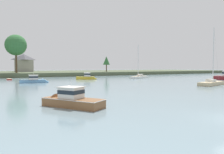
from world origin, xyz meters
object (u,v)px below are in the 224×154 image
(cruiser_wood, at_px, (67,102))
(dinghy_red, at_px, (9,79))
(sailboat_white, at_px, (139,78))
(cruiser_skyblue, at_px, (36,81))
(sailboat_sand, at_px, (211,84))
(cruiser_yellow, at_px, (87,78))

(cruiser_wood, bearing_deg, dinghy_red, 91.83)
(dinghy_red, relative_size, sailboat_white, 0.26)
(dinghy_red, distance_m, cruiser_skyblue, 16.44)
(sailboat_sand, bearing_deg, dinghy_red, 130.82)
(dinghy_red, xyz_separation_m, cruiser_skyblue, (4.75, -15.73, 0.30))
(cruiser_wood, height_order, sailboat_white, sailboat_white)
(sailboat_sand, xyz_separation_m, dinghy_red, (-35.98, 41.66, -0.12))
(sailboat_sand, xyz_separation_m, sailboat_white, (3.40, 29.78, -0.02))
(sailboat_sand, distance_m, sailboat_white, 29.98)
(dinghy_red, xyz_separation_m, cruiser_yellow, (21.30, -9.20, 0.36))
(cruiser_wood, height_order, cruiser_yellow, cruiser_yellow)
(dinghy_red, distance_m, cruiser_yellow, 23.20)
(cruiser_yellow, height_order, sailboat_white, sailboat_white)
(cruiser_skyblue, bearing_deg, dinghy_red, 106.79)
(cruiser_wood, relative_size, cruiser_skyblue, 1.02)
(dinghy_red, xyz_separation_m, cruiser_wood, (1.59, -49.72, 0.29))
(sailboat_white, bearing_deg, cruiser_wood, -134.95)
(dinghy_red, relative_size, cruiser_yellow, 0.47)
(cruiser_yellow, bearing_deg, sailboat_white, -8.40)
(sailboat_sand, distance_m, cruiser_skyblue, 40.59)
(dinghy_red, relative_size, cruiser_wood, 0.43)
(dinghy_red, bearing_deg, cruiser_wood, -88.17)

